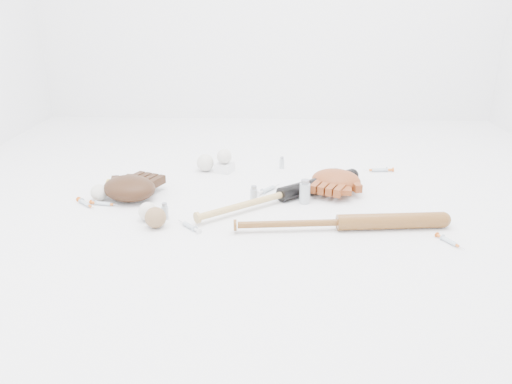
{
  "coord_description": "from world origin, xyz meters",
  "views": [
    {
      "loc": [
        0.07,
        -1.87,
        0.8
      ],
      "look_at": [
        -0.01,
        -0.02,
        0.06
      ],
      "focal_mm": 35.0,
      "sensor_mm": 36.0,
      "label": 1
    }
  ],
  "objects_px": {
    "glove_dark": "(129,188)",
    "pedestal": "(225,168)",
    "bat_dark": "(282,194)",
    "bat_wood": "(340,222)"
  },
  "relations": [
    {
      "from": "bat_dark",
      "to": "bat_wood",
      "type": "xyz_separation_m",
      "value": [
        0.21,
        -0.26,
        -0.0
      ]
    },
    {
      "from": "bat_wood",
      "to": "glove_dark",
      "type": "xyz_separation_m",
      "value": [
        -0.84,
        0.26,
        0.02
      ]
    },
    {
      "from": "bat_dark",
      "to": "glove_dark",
      "type": "distance_m",
      "value": 0.63
    },
    {
      "from": "bat_wood",
      "to": "glove_dark",
      "type": "height_order",
      "value": "glove_dark"
    },
    {
      "from": "glove_dark",
      "to": "pedestal",
      "type": "bearing_deg",
      "value": 68.52
    },
    {
      "from": "glove_dark",
      "to": "bat_dark",
      "type": "bearing_deg",
      "value": 23.57
    },
    {
      "from": "pedestal",
      "to": "bat_wood",
      "type": "bearing_deg",
      "value": -52.06
    },
    {
      "from": "bat_wood",
      "to": "pedestal",
      "type": "bearing_deg",
      "value": 121.97
    },
    {
      "from": "bat_dark",
      "to": "pedestal",
      "type": "xyz_separation_m",
      "value": [
        -0.28,
        0.36,
        -0.01
      ]
    },
    {
      "from": "bat_dark",
      "to": "bat_wood",
      "type": "bearing_deg",
      "value": -89.25
    }
  ]
}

